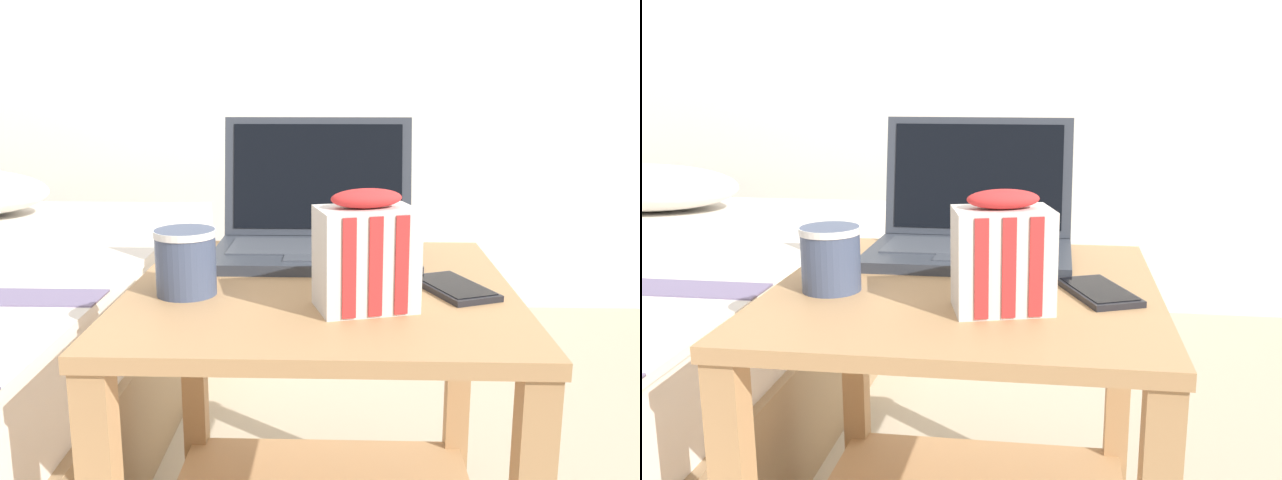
% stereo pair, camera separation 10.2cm
% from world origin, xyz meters
% --- Properties ---
extents(bedside_table, '(0.57, 0.59, 0.55)m').
position_xyz_m(bedside_table, '(0.00, 0.00, 0.35)').
color(bedside_table, tan).
rests_on(bedside_table, ground_plane).
extents(laptop, '(0.35, 0.28, 0.24)m').
position_xyz_m(laptop, '(-0.02, 0.20, 0.60)').
color(laptop, '#333842').
rests_on(laptop, bedside_table).
extents(mug_front_left, '(0.10, 0.12, 0.10)m').
position_xyz_m(mug_front_left, '(-0.19, -0.05, 0.61)').
color(mug_front_left, '#3F4C6B').
rests_on(mug_front_left, bedside_table).
extents(snack_bag, '(0.15, 0.12, 0.16)m').
position_xyz_m(snack_bag, '(0.06, -0.11, 0.63)').
color(snack_bag, silver).
rests_on(snack_bag, bedside_table).
extents(cell_phone, '(0.12, 0.16, 0.01)m').
position_xyz_m(cell_phone, '(0.20, -0.02, 0.56)').
color(cell_phone, black).
rests_on(cell_phone, bedside_table).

